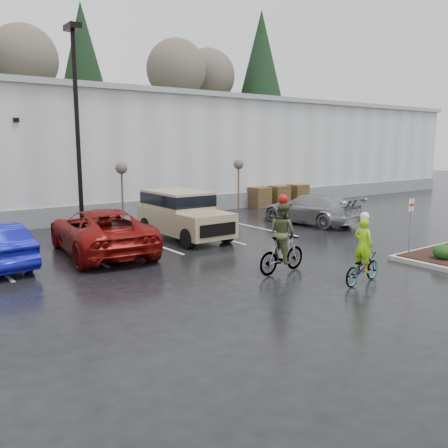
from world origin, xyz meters
TOP-DOWN VIEW (x-y plane):
  - ground at (0.00, 0.00)m, footprint 120.00×120.00m
  - warehouse at (0.00, 21.99)m, footprint 60.50×15.50m
  - wooded_ridge at (0.00, 45.00)m, footprint 80.00×25.00m
  - lamppost at (-4.00, 12.00)m, footprint 0.50×1.00m
  - sapling_mid at (-1.50, 13.00)m, footprint 0.60×0.60m
  - sapling_east at (6.00, 13.00)m, footprint 0.60×0.60m
  - pallet_stack_a at (8.50, 14.00)m, footprint 1.20×1.20m
  - pallet_stack_b at (10.20, 14.00)m, footprint 1.20×1.20m
  - pallet_stack_c at (12.00, 14.00)m, footprint 1.20×1.20m
  - shrub_a at (4.00, -1.00)m, footprint 0.70×0.70m
  - fire_lane_sign at (3.80, 0.20)m, footprint 0.30×0.05m
  - car_red at (-4.88, 7.59)m, footprint 3.51×6.44m
  - suv_tan at (-0.82, 8.16)m, footprint 2.20×5.10m
  - car_far_silver at (6.48, 7.57)m, footprint 2.80×5.60m
  - cyclist_hivis at (-0.15, -0.78)m, footprint 1.83×0.85m
  - cyclist_olive at (-1.26, 1.50)m, footprint 1.99×0.97m

SIDE VIEW (x-z plane):
  - ground at x=0.00m, z-range 0.00..0.00m
  - shrub_a at x=4.00m, z-range 0.15..0.67m
  - cyclist_hivis at x=-0.15m, z-range -0.40..1.74m
  - pallet_stack_a at x=8.50m, z-range 0.00..1.35m
  - pallet_stack_b at x=10.20m, z-range 0.00..1.35m
  - pallet_stack_c at x=12.00m, z-range 0.00..1.35m
  - car_far_silver at x=6.48m, z-range 0.00..1.56m
  - car_red at x=-4.88m, z-range 0.00..1.71m
  - cyclist_olive at x=-1.26m, z-range -0.36..2.18m
  - suv_tan at x=-0.82m, z-range 0.00..2.06m
  - fire_lane_sign at x=3.80m, z-range 0.31..2.51m
  - sapling_mid at x=-1.50m, z-range 1.13..4.33m
  - sapling_east at x=6.00m, z-range 1.13..4.33m
  - wooded_ridge at x=0.00m, z-range 0.00..6.00m
  - warehouse at x=0.00m, z-range 0.05..7.25m
  - lamppost at x=-4.00m, z-range 1.07..10.30m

